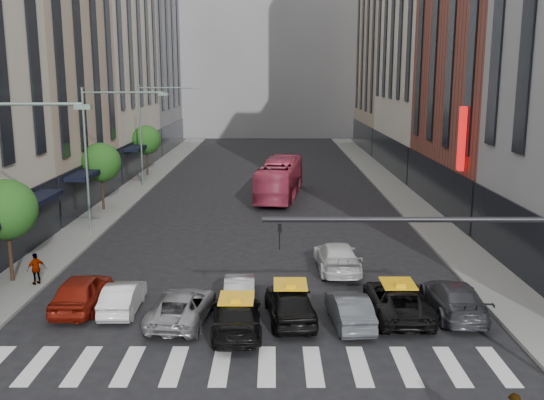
{
  "coord_description": "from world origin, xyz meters",
  "views": [
    {
      "loc": [
        0.83,
        -17.85,
        9.81
      ],
      "look_at": [
        0.75,
        10.61,
        4.0
      ],
      "focal_mm": 40.0,
      "sensor_mm": 36.0,
      "label": 1
    }
  ],
  "objects_px": {
    "streetlamp_far": "(151,122)",
    "bus": "(280,179)",
    "streetlamp_mid": "(100,140)",
    "car_red": "(82,291)",
    "pedestrian_far": "(36,269)",
    "car_white_front": "(123,297)",
    "taxi_center": "(290,303)",
    "taxi_left": "(237,315)"
  },
  "relations": [
    {
      "from": "streetlamp_far",
      "to": "bus",
      "type": "relative_size",
      "value": 0.8
    },
    {
      "from": "streetlamp_mid",
      "to": "streetlamp_far",
      "type": "relative_size",
      "value": 1.0
    },
    {
      "from": "car_red",
      "to": "pedestrian_far",
      "type": "relative_size",
      "value": 2.95
    },
    {
      "from": "car_white_front",
      "to": "taxi_center",
      "type": "xyz_separation_m",
      "value": [
        7.09,
        -1.0,
        0.14
      ]
    },
    {
      "from": "streetlamp_far",
      "to": "taxi_left",
      "type": "distance_m",
      "value": 33.44
    },
    {
      "from": "car_red",
      "to": "car_white_front",
      "type": "relative_size",
      "value": 1.17
    },
    {
      "from": "taxi_left",
      "to": "pedestrian_far",
      "type": "xyz_separation_m",
      "value": [
        -9.79,
        5.13,
        0.22
      ]
    },
    {
      "from": "taxi_left",
      "to": "streetlamp_mid",
      "type": "bearing_deg",
      "value": -61.65
    },
    {
      "from": "car_white_front",
      "to": "bus",
      "type": "distance_m",
      "value": 25.67
    },
    {
      "from": "car_white_front",
      "to": "pedestrian_far",
      "type": "relative_size",
      "value": 2.52
    },
    {
      "from": "car_white_front",
      "to": "bus",
      "type": "height_order",
      "value": "bus"
    },
    {
      "from": "bus",
      "to": "taxi_left",
      "type": "bearing_deg",
      "value": 93.78
    },
    {
      "from": "car_red",
      "to": "taxi_center",
      "type": "relative_size",
      "value": 1.0
    },
    {
      "from": "streetlamp_far",
      "to": "taxi_center",
      "type": "bearing_deg",
      "value": -69.26
    },
    {
      "from": "streetlamp_mid",
      "to": "car_red",
      "type": "height_order",
      "value": "streetlamp_mid"
    },
    {
      "from": "car_red",
      "to": "streetlamp_far",
      "type": "bearing_deg",
      "value": -84.6
    },
    {
      "from": "streetlamp_mid",
      "to": "car_white_front",
      "type": "bearing_deg",
      "value": -71.7
    },
    {
      "from": "streetlamp_mid",
      "to": "car_white_front",
      "type": "relative_size",
      "value": 2.35
    },
    {
      "from": "car_red",
      "to": "taxi_center",
      "type": "distance_m",
      "value": 9.0
    },
    {
      "from": "streetlamp_mid",
      "to": "pedestrian_far",
      "type": "distance_m",
      "value": 11.66
    },
    {
      "from": "car_white_front",
      "to": "taxi_center",
      "type": "relative_size",
      "value": 0.85
    },
    {
      "from": "bus",
      "to": "pedestrian_far",
      "type": "xyz_separation_m",
      "value": [
        -11.75,
        -21.73,
        -0.66
      ]
    },
    {
      "from": "taxi_center",
      "to": "streetlamp_mid",
      "type": "bearing_deg",
      "value": -57.72
    },
    {
      "from": "car_white_front",
      "to": "taxi_left",
      "type": "xyz_separation_m",
      "value": [
        4.97,
        -2.15,
        0.06
      ]
    },
    {
      "from": "car_white_front",
      "to": "streetlamp_mid",
      "type": "bearing_deg",
      "value": -72.77
    },
    {
      "from": "car_white_front",
      "to": "car_red",
      "type": "bearing_deg",
      "value": -10.05
    },
    {
      "from": "car_white_front",
      "to": "taxi_left",
      "type": "distance_m",
      "value": 5.41
    },
    {
      "from": "taxi_left",
      "to": "bus",
      "type": "relative_size",
      "value": 0.42
    },
    {
      "from": "streetlamp_mid",
      "to": "taxi_left",
      "type": "relative_size",
      "value": 1.9
    },
    {
      "from": "streetlamp_mid",
      "to": "taxi_left",
      "type": "distance_m",
      "value": 19.01
    },
    {
      "from": "streetlamp_mid",
      "to": "streetlamp_far",
      "type": "xyz_separation_m",
      "value": [
        0.0,
        16.0,
        0.0
      ]
    },
    {
      "from": "car_red",
      "to": "bus",
      "type": "bearing_deg",
      "value": -109.48
    },
    {
      "from": "pedestrian_far",
      "to": "bus",
      "type": "bearing_deg",
      "value": -162.65
    },
    {
      "from": "car_red",
      "to": "taxi_center",
      "type": "bearing_deg",
      "value": 171.98
    },
    {
      "from": "car_red",
      "to": "car_white_front",
      "type": "bearing_deg",
      "value": 171.25
    },
    {
      "from": "streetlamp_far",
      "to": "streetlamp_mid",
      "type": "bearing_deg",
      "value": -90.0
    },
    {
      "from": "car_red",
      "to": "pedestrian_far",
      "type": "bearing_deg",
      "value": -41.62
    },
    {
      "from": "taxi_center",
      "to": "pedestrian_far",
      "type": "bearing_deg",
      "value": -24.72
    },
    {
      "from": "streetlamp_mid",
      "to": "pedestrian_far",
      "type": "xyz_separation_m",
      "value": [
        -0.36,
        -10.53,
        -4.99
      ]
    },
    {
      "from": "streetlamp_mid",
      "to": "taxi_center",
      "type": "distance_m",
      "value": 19.24
    },
    {
      "from": "streetlamp_far",
      "to": "taxi_center",
      "type": "distance_m",
      "value": 33.02
    },
    {
      "from": "streetlamp_far",
      "to": "taxi_center",
      "type": "height_order",
      "value": "streetlamp_far"
    }
  ]
}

